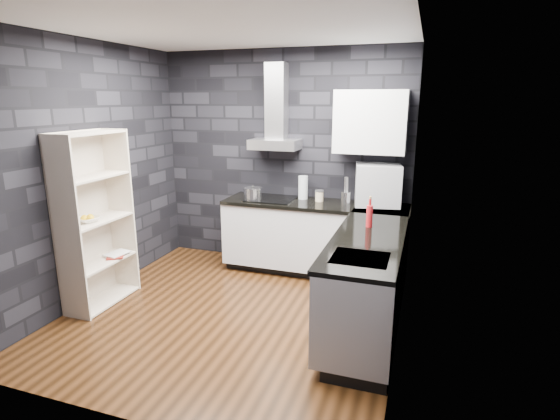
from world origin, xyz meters
The scene contains 28 objects.
ground centered at (0.00, 0.00, 0.00)m, with size 3.20×3.20×0.00m, color #3E220F.
ceiling centered at (0.00, 0.00, 2.70)m, with size 3.20×3.20×0.00m, color white.
wall_back centered at (0.00, 1.62, 1.35)m, with size 3.20×0.05×2.70m, color black.
wall_front centered at (0.00, -1.62, 1.35)m, with size 3.20×0.05×2.70m, color black.
wall_left centered at (-1.62, 0.00, 1.35)m, with size 0.05×3.20×2.70m, color black.
wall_right centered at (1.62, 0.00, 1.35)m, with size 0.05×3.20×2.70m, color black.
toekick_back centered at (0.50, 1.34, 0.05)m, with size 2.18×0.50×0.10m, color black.
toekick_right centered at (1.34, 0.10, 0.05)m, with size 0.50×1.78×0.10m, color black.
counter_back_cab centered at (0.50, 1.30, 0.48)m, with size 2.20×0.60×0.76m, color silver.
counter_right_cab centered at (1.30, 0.10, 0.48)m, with size 0.60×1.80×0.76m, color silver.
counter_back_top centered at (0.50, 1.29, 0.88)m, with size 2.20×0.62×0.04m, color black.
counter_right_top centered at (1.29, 0.10, 0.88)m, with size 0.62×1.80×0.04m, color black.
counter_corner_top centered at (1.30, 1.30, 0.88)m, with size 0.62×0.62×0.04m, color black.
hood_body centered at (-0.05, 1.43, 1.56)m, with size 0.60×0.34×0.12m, color #BDBCC1.
hood_chimney centered at (-0.05, 1.50, 2.07)m, with size 0.24×0.20×0.90m, color #BDBCC1.
upper_cabinet centered at (1.10, 1.43, 1.85)m, with size 0.80×0.35×0.70m, color silver.
cooktop centered at (-0.05, 1.30, 0.91)m, with size 0.58×0.50×0.01m, color black.
sink_rim centered at (1.30, -0.40, 0.89)m, with size 0.44×0.40×0.01m, color #BDBCC1.
pot centered at (-0.25, 1.18, 0.98)m, with size 0.21×0.21×0.13m, color silver.
glass_vase centered at (0.31, 1.44, 1.04)m, with size 0.12×0.12×0.29m, color silver.
storage_jar centered at (0.54, 1.38, 0.96)m, with size 0.10×0.10×0.12m, color #CDB891.
utensil_crock centered at (0.86, 1.36, 0.97)m, with size 0.11×0.11×0.14m, color silver.
appliance_garage centered at (1.22, 1.41, 1.12)m, with size 0.50×0.39×0.50m, color #ADAEB4.
red_bottle centered at (1.25, 0.47, 1.01)m, with size 0.06×0.06×0.21m, color #B5181D.
bookshelf centered at (-1.42, -0.19, 0.90)m, with size 0.34×0.80×1.80m, color beige.
fruit_bowl centered at (-1.42, -0.29, 0.94)m, with size 0.21×0.21×0.05m, color silver.
book_red centered at (-1.43, -0.07, 0.57)m, with size 0.17×0.02×0.23m, color maroon.
book_second centered at (-1.45, 0.02, 0.59)m, with size 0.18×0.02×0.25m, color #B2B2B2.
Camera 1 is at (1.74, -3.64, 2.11)m, focal length 28.00 mm.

